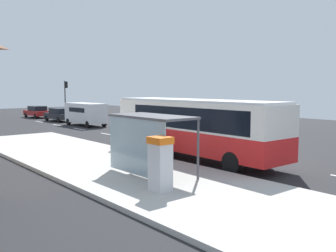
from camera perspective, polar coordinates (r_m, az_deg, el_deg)
The scene contains 20 objects.
ground_plane at distance 30.93m, azimuth -9.71°, elevation -1.34°, with size 56.00×92.00×0.04m, color #262628.
sidewalk_platform at distance 17.51m, azimuth -7.78°, elevation -6.46°, with size 6.20×30.00×0.18m, color beige.
lane_stripe_seg_1 at distance 19.88m, azimuth 13.62°, elevation -5.34°, with size 0.16×2.20×0.01m, color silver.
lane_stripe_seg_2 at distance 23.13m, azimuth 3.56°, elevation -3.62°, with size 0.16×2.20×0.01m, color silver.
lane_stripe_seg_3 at distance 26.92m, azimuth -3.83°, elevation -2.28°, with size 0.16×2.20×0.01m, color silver.
lane_stripe_seg_4 at distance 31.05m, azimuth -9.31°, elevation -1.26°, with size 0.16×2.20×0.01m, color silver.
lane_stripe_seg_5 at distance 35.41m, azimuth -13.47°, elevation -0.47°, with size 0.16×2.20×0.01m, color silver.
lane_stripe_seg_6 at distance 39.92m, azimuth -16.71°, elevation 0.14°, with size 0.16×2.20×0.01m, color silver.
lane_stripe_seg_7 at distance 44.53m, azimuth -19.28°, elevation 0.63°, with size 0.16×2.20×0.01m, color silver.
bus at distance 19.94m, azimuth 3.97°, elevation 0.18°, with size 2.75×11.06×3.21m.
white_van at distance 38.40m, azimuth -12.60°, elevation 2.03°, with size 2.16×5.26×2.30m.
sedan_near at distance 50.80m, azimuth -19.58°, elevation 2.11°, with size 2.03×4.49×1.52m.
sedan_far at distance 44.42m, azimuth -16.43°, elevation 1.72°, with size 1.99×4.47×1.52m.
ticket_machine at distance 13.06m, azimuth -1.19°, elevation -5.81°, with size 0.66×0.76×1.94m.
recycling_bin_green at distance 19.23m, azimuth -3.43°, elevation -3.60°, with size 0.52×0.52×0.95m, color green.
recycling_bin_blue at distance 19.78m, azimuth -4.65°, elevation -3.34°, with size 0.52×0.52×0.95m, color blue.
recycling_bin_yellow at distance 20.35m, azimuth -5.80°, elevation -3.09°, with size 0.52×0.52×0.95m, color yellow.
recycling_bin_red at distance 20.93m, azimuth -6.88°, elevation -2.86°, with size 0.52×0.52×0.95m, color red.
traffic_light_near_side at distance 50.27m, azimuth -15.51°, elevation 4.92°, with size 0.49×0.28×4.76m.
bus_shelter at distance 15.35m, azimuth -3.41°, elevation -0.56°, with size 1.80×4.00×2.50m.
Camera 1 is at (-15.54, -12.47, 3.81)m, focal length 39.49 mm.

